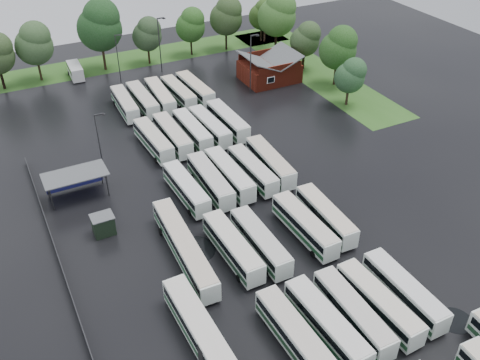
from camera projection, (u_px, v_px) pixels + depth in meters
name	position (u px, v px, depth m)	size (l,w,h in m)	color
ground	(272.00, 254.00, 61.89)	(160.00, 160.00, 0.00)	black
brick_building	(269.00, 71.00, 101.18)	(10.07, 8.60, 5.39)	maroon
wash_shed	(75.00, 176.00, 69.89)	(8.20, 4.20, 3.58)	#2D2D30
utility_hut	(103.00, 225.00, 64.31)	(2.70, 2.20, 2.62)	black
grass_strip_north	(124.00, 61.00, 110.14)	(80.00, 10.00, 0.01)	#2D5B1C
grass_strip_east	(313.00, 70.00, 106.01)	(10.00, 50.00, 0.01)	#2D5B1C
west_fence	(62.00, 269.00, 59.09)	(0.10, 50.00, 1.20)	#2D2D30
bus_r1c0	(295.00, 335.00, 50.23)	(2.56, 11.08, 3.07)	silver
bus_r1c1	(326.00, 324.00, 51.32)	(2.81, 11.29, 3.12)	silver
bus_r1c2	(353.00, 313.00, 52.52)	(2.49, 10.93, 3.03)	silver
bus_r1c3	(379.00, 303.00, 53.55)	(2.71, 10.99, 3.04)	silver
bus_r1c4	(404.00, 291.00, 54.95)	(2.31, 10.81, 3.01)	silver
bus_r2c0	(233.00, 247.00, 60.42)	(2.54, 11.17, 3.10)	silver
bus_r2c1	(260.00, 242.00, 61.20)	(2.33, 10.90, 3.03)	silver
bus_r2c3	(305.00, 225.00, 63.60)	(2.60, 11.13, 3.08)	silver
bus_r2c4	(326.00, 216.00, 65.21)	(2.65, 10.79, 2.98)	silver
bus_r3c0	(186.00, 188.00, 69.94)	(2.58, 10.72, 2.97)	silver
bus_r3c1	(210.00, 181.00, 71.29)	(2.65, 11.27, 3.12)	silver
bus_r3c2	(229.00, 174.00, 72.51)	(2.43, 11.24, 3.13)	silver
bus_r3c3	(253.00, 170.00, 73.53)	(2.48, 10.69, 2.96)	silver
bus_r3c4	(270.00, 162.00, 75.02)	(2.91, 11.36, 3.13)	silver
bus_r4c0	(153.00, 140.00, 80.15)	(2.81, 11.06, 3.05)	silver
bus_r4c1	(172.00, 135.00, 81.32)	(2.41, 11.20, 3.12)	silver
bus_r4c2	(192.00, 130.00, 82.67)	(2.40, 10.92, 3.04)	silver
bus_r4c3	(210.00, 127.00, 83.62)	(2.72, 11.02, 3.05)	silver
bus_r4c4	(228.00, 121.00, 85.12)	(2.50, 11.22, 3.12)	silver
bus_r5c0	(125.00, 104.00, 90.26)	(2.64, 10.74, 2.97)	silver
bus_r5c1	(143.00, 100.00, 91.29)	(2.40, 11.10, 3.09)	silver
bus_r5c2	(160.00, 96.00, 92.45)	(2.96, 11.36, 3.13)	silver
bus_r5c3	(178.00, 93.00, 93.80)	(2.69, 10.81, 2.99)	silver
bus_r5c4	(195.00, 89.00, 94.86)	(2.92, 11.36, 3.13)	silver
artic_bus_west_b	(184.00, 247.00, 60.43)	(2.92, 16.28, 3.01)	silver
artic_bus_west_c	(209.00, 345.00, 49.23)	(2.67, 16.92, 3.13)	silver
minibus	(75.00, 71.00, 102.30)	(2.50, 6.11, 2.63)	silver
tree_north_1	(34.00, 43.00, 97.98)	(6.91, 6.91, 11.45)	#2F2114
tree_north_2	(100.00, 25.00, 101.18)	(8.52, 8.52, 14.10)	#332417
tree_north_3	(148.00, 34.00, 105.44)	(5.82, 5.82, 9.64)	black
tree_north_4	(191.00, 24.00, 109.24)	(6.06, 6.06, 10.04)	black
tree_north_5	(227.00, 16.00, 111.24)	(6.86, 6.86, 11.36)	black
tree_north_6	(266.00, 17.00, 116.26)	(5.23, 5.23, 8.67)	#3A261C
tree_east_0	(351.00, 75.00, 90.41)	(5.23, 5.22, 8.64)	#2F2317
tree_east_1	(339.00, 47.00, 96.43)	(6.81, 6.81, 11.28)	black
tree_east_2	(306.00, 39.00, 103.29)	(5.79, 5.77, 9.56)	black
tree_east_3	(278.00, 14.00, 108.94)	(7.88, 7.88, 13.06)	black
tree_east_4	(263.00, 14.00, 116.25)	(5.68, 5.65, 9.36)	black
lamp_post_ne	(251.00, 60.00, 94.06)	(1.66, 0.32, 10.77)	#2D2D30
lamp_post_nw	(100.00, 142.00, 72.02)	(1.50, 0.29, 9.72)	#2D2D30
lamp_post_back_w	(118.00, 55.00, 98.37)	(1.42, 0.28, 9.20)	#2D2D30
lamp_post_back_e	(160.00, 41.00, 101.88)	(1.65, 0.32, 10.71)	#2D2D30
puddle_2	(194.00, 250.00, 62.50)	(5.03, 5.03, 0.01)	black
puddle_3	(322.00, 232.00, 65.16)	(3.26, 3.26, 0.01)	black
puddle_4	(455.00, 321.00, 53.84)	(3.53, 3.53, 0.01)	black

